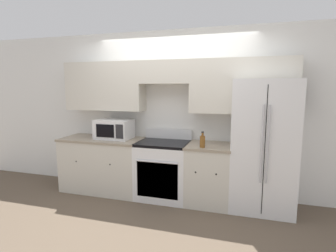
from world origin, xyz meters
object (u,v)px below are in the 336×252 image
(refrigerator, at_px, (263,145))
(microwave, at_px, (114,129))
(oven_range, at_px, (163,169))
(bottle, at_px, (202,141))

(refrigerator, bearing_deg, microwave, -179.47)
(oven_range, distance_m, bottle, 0.85)
(oven_range, bearing_deg, refrigerator, 2.32)
(oven_range, bearing_deg, bottle, -17.84)
(bottle, bearing_deg, microwave, 170.78)
(oven_range, relative_size, refrigerator, 0.57)
(oven_range, bearing_deg, microwave, 177.50)
(microwave, relative_size, bottle, 2.49)
(oven_range, distance_m, microwave, 1.04)
(oven_range, relative_size, microwave, 1.87)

